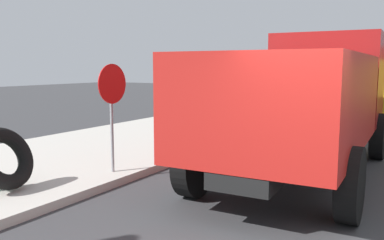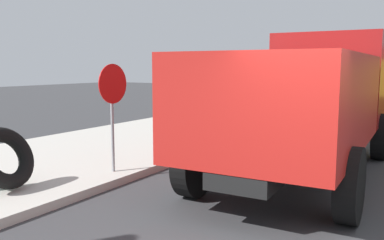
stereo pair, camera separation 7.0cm
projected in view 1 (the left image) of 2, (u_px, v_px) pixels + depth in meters
loose_tire at (5, 158)px, 6.76m from camera, size 1.18×0.85×1.09m
stop_sign at (112, 98)px, 7.84m from camera, size 0.76×0.08×2.10m
dump_truck_red at (305, 95)px, 8.37m from camera, size 7.10×3.04×3.00m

